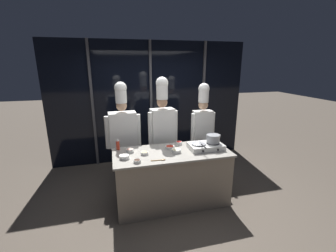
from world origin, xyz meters
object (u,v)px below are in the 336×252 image
(prep_bowl_garlic, at_px, (124,157))
(chef_line, at_px, (202,124))
(portable_stove, at_px, (206,146))
(prep_bowl_chili_flakes, at_px, (170,147))
(serving_spoon_slotted, at_px, (161,160))
(frying_pan, at_px, (199,143))
(squeeze_bottle_chili, at_px, (118,144))
(chef_head, at_px, (123,130))
(chef_sous, at_px, (163,124))
(prep_bowl_bell_pepper, at_px, (179,143))
(prep_bowl_ginger, at_px, (144,153))
(stock_pot, at_px, (213,138))
(prep_bowl_shrimp, at_px, (130,150))
(prep_bowl_noodles, at_px, (176,151))
(prep_bowl_soy_glaze, at_px, (137,161))

(prep_bowl_garlic, bearing_deg, chef_line, 26.29)
(portable_stove, distance_m, prep_bowl_chili_flakes, 0.58)
(prep_bowl_garlic, distance_m, chef_line, 1.72)
(serving_spoon_slotted, bearing_deg, prep_bowl_chili_flakes, 59.49)
(frying_pan, relative_size, chef_line, 0.22)
(squeeze_bottle_chili, height_order, chef_head, chef_head)
(prep_bowl_chili_flakes, height_order, chef_line, chef_line)
(squeeze_bottle_chili, height_order, chef_sous, chef_sous)
(chef_line, bearing_deg, squeeze_bottle_chili, 12.91)
(chef_head, relative_size, chef_line, 1.03)
(prep_bowl_chili_flakes, bearing_deg, prep_bowl_bell_pepper, 36.83)
(portable_stove, bearing_deg, squeeze_bottle_chili, 167.26)
(squeeze_bottle_chili, relative_size, prep_bowl_garlic, 1.28)
(prep_bowl_bell_pepper, height_order, prep_bowl_garlic, prep_bowl_garlic)
(prep_bowl_ginger, distance_m, prep_bowl_garlic, 0.32)
(portable_stove, distance_m, stock_pot, 0.17)
(prep_bowl_ginger, relative_size, chef_sous, 0.06)
(prep_bowl_ginger, distance_m, chef_head, 0.80)
(prep_bowl_garlic, relative_size, chef_head, 0.08)
(prep_bowl_bell_pepper, xyz_separation_m, chef_line, (0.59, 0.39, 0.19))
(prep_bowl_shrimp, height_order, prep_bowl_noodles, same)
(portable_stove, height_order, chef_sous, chef_sous)
(prep_bowl_noodles, height_order, chef_head, chef_head)
(frying_pan, relative_size, chef_head, 0.21)
(prep_bowl_ginger, height_order, chef_line, chef_line)
(stock_pot, bearing_deg, frying_pan, -178.92)
(prep_bowl_shrimp, relative_size, chef_line, 0.06)
(squeeze_bottle_chili, distance_m, serving_spoon_slotted, 0.82)
(stock_pot, distance_m, squeeze_bottle_chili, 1.54)
(squeeze_bottle_chili, bearing_deg, serving_spoon_slotted, -44.77)
(prep_bowl_garlic, xyz_separation_m, chef_line, (1.53, 0.75, 0.19))
(chef_sous, bearing_deg, squeeze_bottle_chili, 17.19)
(frying_pan, relative_size, prep_bowl_soy_glaze, 3.85)
(prep_bowl_soy_glaze, relative_size, chef_head, 0.05)
(frying_pan, xyz_separation_m, prep_bowl_noodles, (-0.39, -0.02, -0.09))
(portable_stove, bearing_deg, prep_bowl_soy_glaze, -167.75)
(portable_stove, distance_m, prep_bowl_noodles, 0.51)
(prep_bowl_shrimp, distance_m, chef_sous, 0.86)
(prep_bowl_soy_glaze, relative_size, chef_sous, 0.05)
(prep_bowl_garlic, xyz_separation_m, chef_head, (0.04, 0.83, 0.16))
(prep_bowl_chili_flakes, relative_size, chef_sous, 0.08)
(frying_pan, distance_m, serving_spoon_slotted, 0.73)
(portable_stove, xyz_separation_m, chef_head, (-1.27, 0.76, 0.14))
(chef_head, distance_m, chef_sous, 0.71)
(serving_spoon_slotted, bearing_deg, chef_line, 42.74)
(stock_pot, relative_size, chef_line, 0.13)
(prep_bowl_soy_glaze, distance_m, chef_sous, 1.12)
(prep_bowl_soy_glaze, bearing_deg, prep_bowl_chili_flakes, 34.39)
(chef_sous, bearing_deg, stock_pot, 128.23)
(frying_pan, relative_size, stock_pot, 1.67)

